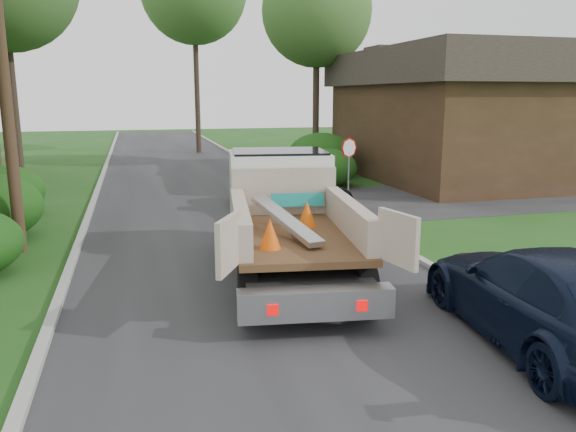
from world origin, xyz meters
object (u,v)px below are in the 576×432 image
(stop_sign, at_px, (349,157))
(house_right, at_px, (461,113))
(utility_pole, at_px, (1,46))
(flatbed_truck, at_px, (285,206))
(tree_right_far, at_px, (317,11))
(navy_suv, at_px, (547,296))
(black_pickup, at_px, (290,190))

(stop_sign, distance_m, house_right, 9.37)
(utility_pole, bearing_deg, stop_sign, 20.62)
(flatbed_truck, bearing_deg, tree_right_far, 77.95)
(tree_right_far, height_order, navy_suv, tree_right_far)
(house_right, distance_m, flatbed_truck, 17.10)
(house_right, relative_size, black_pickup, 2.21)
(tree_right_far, distance_m, black_pickup, 15.22)
(house_right, distance_m, black_pickup, 12.35)
(stop_sign, height_order, utility_pole, utility_pole)
(black_pickup, relative_size, navy_suv, 1.05)
(navy_suv, bearing_deg, house_right, -110.94)
(house_right, bearing_deg, stop_sign, -147.34)
(flatbed_truck, height_order, black_pickup, flatbed_truck)
(flatbed_truck, relative_size, navy_suv, 1.30)
(house_right, bearing_deg, navy_suv, -117.93)
(utility_pole, bearing_deg, house_right, 26.01)
(flatbed_truck, distance_m, navy_suv, 6.20)
(navy_suv, bearing_deg, flatbed_truck, -54.63)
(house_right, bearing_deg, utility_pole, -153.99)
(house_right, xyz_separation_m, tree_right_far, (-5.50, 6.00, 5.32))
(stop_sign, height_order, black_pickup, stop_sign)
(flatbed_truck, bearing_deg, utility_pole, 163.65)
(utility_pole, bearing_deg, black_pickup, 19.26)
(flatbed_truck, distance_m, black_pickup, 6.01)
(utility_pole, height_order, flatbed_truck, utility_pole)
(tree_right_far, bearing_deg, stop_sign, -101.81)
(tree_right_far, bearing_deg, house_right, -47.49)
(house_right, bearing_deg, flatbed_truck, -135.49)
(utility_pole, distance_m, tree_right_far, 20.12)
(utility_pole, height_order, black_pickup, utility_pole)
(utility_pole, relative_size, black_pickup, 1.70)
(navy_suv, bearing_deg, black_pickup, -76.77)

